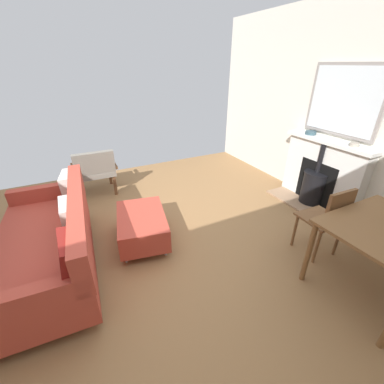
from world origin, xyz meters
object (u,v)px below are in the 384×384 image
armchair_accent (95,169)px  mantel_bowl_near (311,133)px  sofa (52,242)px  fireplace (319,176)px  mantel_bowl_far (354,144)px  dining_chair_near_fireplace (328,217)px  ottoman (142,225)px

armchair_accent → mantel_bowl_near: bearing=153.8°
mantel_bowl_near → sofa: bearing=1.5°
fireplace → mantel_bowl_far: (-0.01, 0.35, 0.59)m
sofa → armchair_accent: bearing=-112.1°
armchair_accent → dining_chair_near_fireplace: (-2.04, 2.70, 0.06)m
fireplace → mantel_bowl_far: size_ratio=11.07×
mantel_bowl_far → dining_chair_near_fireplace: mantel_bowl_far is taller
sofa → ottoman: (-0.95, -0.04, -0.11)m
mantel_bowl_far → sofa: size_ratio=0.06×
ottoman → dining_chair_near_fireplace: dining_chair_near_fireplace is taller
mantel_bowl_far → sofa: mantel_bowl_far is taller
mantel_bowl_near → armchair_accent: size_ratio=0.20×
fireplace → mantel_bowl_near: 0.68m
ottoman → armchair_accent: 1.59m
mantel_bowl_far → armchair_accent: 3.77m
armchair_accent → mantel_bowl_far: bearing=144.3°
fireplace → mantel_bowl_near: size_ratio=8.42×
mantel_bowl_far → armchair_accent: (3.03, -2.17, -0.58)m
sofa → mantel_bowl_near: bearing=-178.5°
fireplace → dining_chair_near_fireplace: 1.31m
ottoman → armchair_accent: armchair_accent is taller
fireplace → ottoman: 2.73m
mantel_bowl_near → mantel_bowl_far: size_ratio=1.31×
mantel_bowl_near → dining_chair_near_fireplace: mantel_bowl_near is taller
mantel_bowl_near → ottoman: (2.72, 0.06, -0.81)m
mantel_bowl_far → sofa: bearing=-9.0°
fireplace → sofa: (3.66, -0.23, -0.10)m
mantel_bowl_far → dining_chair_near_fireplace: 1.24m
sofa → ottoman: sofa is taller
sofa → dining_chair_near_fireplace: (-2.68, 1.11, 0.16)m
sofa → mantel_bowl_far: bearing=171.0°
fireplace → dining_chair_near_fireplace: bearing=41.9°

